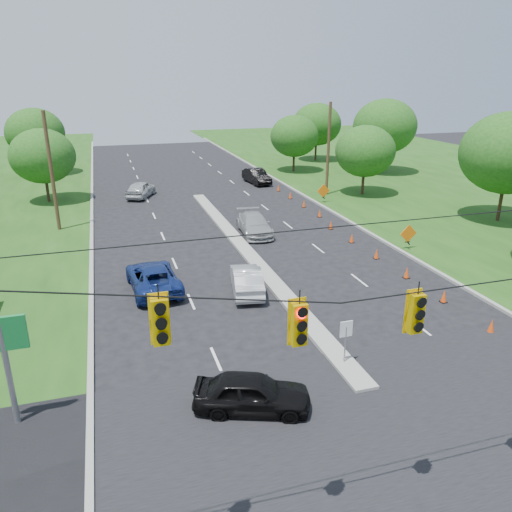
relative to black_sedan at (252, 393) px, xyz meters
name	(u,v)px	position (x,y,z in m)	size (l,w,h in m)	color
ground	(431,467)	(4.50, -4.32, -0.71)	(160.00, 160.00, 0.00)	black
cross_street	(431,467)	(4.50, -4.32, -0.71)	(160.00, 14.00, 0.02)	black
curb_left	(92,227)	(-5.60, 25.68, -0.71)	(0.25, 110.00, 0.16)	gray
curb_right	(325,208)	(14.60, 25.68, -0.71)	(0.25, 110.00, 0.16)	gray
median	(245,251)	(4.50, 16.68, -0.71)	(1.00, 34.00, 0.18)	gray
median_sign	(346,334)	(4.50, 1.68, 0.75)	(0.55, 0.06, 2.05)	gray
signal_span	(477,341)	(4.45, -5.32, 4.26)	(25.60, 0.32, 9.00)	#422D1C
utility_pole_far_left	(52,173)	(-8.00, 25.68, 3.79)	(0.28, 0.28, 9.00)	#422D1C
utility_pole_far_right	(328,150)	(17.00, 30.68, 3.79)	(0.28, 0.28, 9.00)	#422D1C
cone_1	(491,326)	(12.35, 2.18, -0.36)	(0.32, 0.32, 0.70)	#E14610
cone_2	(444,296)	(12.35, 5.68, -0.36)	(0.32, 0.32, 0.70)	#E14610
cone_3	(407,273)	(12.35, 9.18, -0.36)	(0.32, 0.32, 0.70)	#E14610
cone_4	(377,254)	(12.35, 12.68, -0.36)	(0.32, 0.32, 0.70)	#E14610
cone_5	(352,238)	(12.35, 16.18, -0.36)	(0.32, 0.32, 0.70)	#E14610
cone_6	(331,225)	(12.35, 19.68, -0.36)	(0.32, 0.32, 0.70)	#E14610
cone_7	(320,213)	(12.95, 23.18, -0.36)	(0.32, 0.32, 0.70)	#E14610
cone_8	(304,203)	(12.95, 26.68, -0.36)	(0.32, 0.32, 0.70)	#E14610
cone_9	(290,195)	(12.95, 30.18, -0.36)	(0.32, 0.32, 0.70)	#E14610
cone_10	(278,188)	(12.95, 33.68, -0.36)	(0.32, 0.32, 0.70)	#E14610
cone_11	(268,181)	(12.95, 37.18, -0.36)	(0.32, 0.32, 0.70)	#E14610
cone_12	(258,176)	(12.95, 40.68, -0.36)	(0.32, 0.32, 0.70)	#E14610
cone_13	(250,170)	(12.95, 44.18, -0.36)	(0.32, 0.32, 0.70)	#E14610
work_sign_1	(408,234)	(15.30, 13.68, 0.38)	(1.27, 0.58, 1.37)	black
work_sign_2	(323,191)	(15.30, 27.68, 0.38)	(1.27, 0.58, 1.37)	black
tree_5	(43,156)	(-9.50, 35.68, 3.62)	(5.88, 5.88, 6.86)	black
tree_6	(35,133)	(-11.50, 50.68, 4.24)	(6.72, 6.72, 7.84)	black
tree_8	(509,153)	(26.50, 17.68, 4.86)	(7.56, 7.56, 8.82)	black
tree_9	(365,151)	(20.50, 29.68, 3.62)	(5.88, 5.88, 6.86)	black
tree_10	(385,126)	(28.50, 39.68, 4.86)	(7.56, 7.56, 8.82)	black
tree_11	(317,124)	(24.50, 50.68, 4.24)	(6.72, 6.72, 7.84)	black
tree_12	(294,136)	(18.50, 43.68, 3.62)	(5.88, 5.88, 6.86)	black
black_sedan	(252,393)	(0.00, 0.00, 0.00)	(1.69, 4.19, 1.43)	black
white_sedan	(247,279)	(2.70, 10.09, 0.02)	(1.56, 4.46, 1.47)	#BCBCBC
blue_pickup	(153,277)	(-2.22, 11.88, 0.05)	(2.52, 5.47, 1.52)	navy
silver_car_far	(254,224)	(6.25, 20.26, 0.04)	(2.12, 5.20, 1.51)	#9D9D9D
silver_car_oncoming	(141,189)	(-0.93, 35.11, 0.09)	(1.89, 4.70, 1.60)	#AAAAAC
dark_car_receding	(257,176)	(11.94, 38.12, 0.09)	(1.71, 4.91, 1.62)	black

